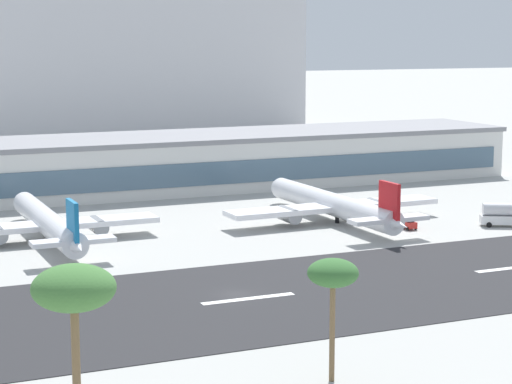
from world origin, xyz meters
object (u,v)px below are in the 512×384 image
airliner_red_tail_gate_1 (337,206)px  service_baggage_tug_0 (408,223)px  distant_hotel_block (143,63)px  terminal_building (123,165)px  palm_tree_0 (333,275)px  palm_tree_1 (74,291)px  service_fuel_truck_1 (507,214)px  airliner_blue_tail_gate_0 (49,224)px

airliner_red_tail_gate_1 → service_baggage_tug_0: size_ratio=13.52×
distant_hotel_block → airliner_red_tail_gate_1: bearing=-95.4°
terminal_building → palm_tree_0: 114.78m
service_baggage_tug_0 → palm_tree_1: bearing=129.3°
palm_tree_0 → palm_tree_1: palm_tree_1 is taller
terminal_building → distant_hotel_block: distant_hotel_block is taller
distant_hotel_block → palm_tree_1: bearing=-108.0°
distant_hotel_block → service_baggage_tug_0: bearing=-92.3°
airliner_red_tail_gate_1 → distant_hotel_block: bearing=-7.1°
terminal_building → airliner_red_tail_gate_1: 52.83m
service_baggage_tug_0 → service_fuel_truck_1: 17.05m
service_baggage_tug_0 → terminal_building: bearing=27.2°
palm_tree_1 → service_fuel_truck_1: bearing=34.4°
palm_tree_0 → airliner_blue_tail_gate_0: bearing=99.4°
distant_hotel_block → airliner_blue_tail_gate_0: size_ratio=2.33×
airliner_blue_tail_gate_0 → palm_tree_1: (-13.25, -76.42, 9.76)m
terminal_building → service_baggage_tug_0: (32.67, -56.23, -4.56)m
terminal_building → service_fuel_truck_1: bearing=-51.1°
distant_hotel_block → palm_tree_0: distant_hotel_block is taller
terminal_building → service_baggage_tug_0: 65.19m
airliner_red_tail_gate_1 → service_baggage_tug_0: (8.28, -9.44, -1.90)m
distant_hotel_block → service_baggage_tug_0: (-6.97, -171.92, -21.88)m
service_fuel_truck_1 → airliner_blue_tail_gate_0: bearing=-165.3°
airliner_blue_tail_gate_0 → service_fuel_truck_1: size_ratio=4.98×
terminal_building → airliner_blue_tail_gate_0: terminal_building is taller
service_fuel_truck_1 → palm_tree_0: bearing=-110.7°
palm_tree_1 → airliner_red_tail_gate_1: bearing=49.9°
palm_tree_0 → airliner_red_tail_gate_1: bearing=61.5°
distant_hotel_block → palm_tree_0: size_ratio=8.76×
airliner_blue_tail_gate_0 → palm_tree_1: 78.17m
airliner_blue_tail_gate_0 → palm_tree_0: bearing=-171.0°
distant_hotel_block → service_fuel_truck_1: distant_hotel_block is taller
distant_hotel_block → airliner_red_tail_gate_1: distant_hotel_block is taller
terminal_building → airliner_blue_tail_gate_0: size_ratio=3.97×
airliner_blue_tail_gate_0 → airliner_red_tail_gate_1: airliner_red_tail_gate_1 is taller
service_baggage_tug_0 → palm_tree_0: (-44.78, -57.83, 8.98)m
airliner_blue_tail_gate_0 → service_fuel_truck_1: airliner_blue_tail_gate_0 is taller
airliner_red_tail_gate_1 → palm_tree_0: bearing=149.7°
airliner_blue_tail_gate_0 → service_baggage_tug_0: bearing=-103.3°
service_baggage_tug_0 → palm_tree_0: palm_tree_0 is taller
airliner_blue_tail_gate_0 → palm_tree_0: palm_tree_0 is taller
terminal_building → service_fuel_truck_1: terminal_building is taller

